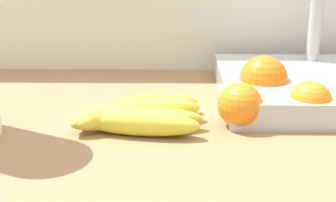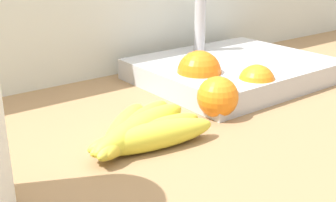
{
  "view_description": "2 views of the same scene",
  "coord_description": "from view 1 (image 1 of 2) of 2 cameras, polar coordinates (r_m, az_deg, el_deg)",
  "views": [
    {
      "loc": [
        0.01,
        -0.63,
        1.22
      ],
      "look_at": [
        0.01,
        0.04,
        0.99
      ],
      "focal_mm": 52.05,
      "sensor_mm": 36.0,
      "label": 1
    },
    {
      "loc": [
        -0.35,
        -0.43,
        1.21
      ],
      "look_at": [
        0.04,
        0.08,
        0.98
      ],
      "focal_mm": 46.68,
      "sensor_mm": 36.0,
      "label": 2
    }
  ],
  "objects": [
    {
      "name": "banana_bunch",
      "position": [
        0.71,
        -3.83,
        -1.71
      ],
      "size": [
        0.2,
        0.15,
        0.04
      ],
      "color": "gold",
      "rests_on": "counter"
    },
    {
      "name": "orange_back_right",
      "position": [
        0.75,
        16.29,
        -0.2
      ],
      "size": [
        0.07,
        0.07,
        0.07
      ],
      "primitive_type": "sphere",
      "color": "orange",
      "rests_on": "counter"
    },
    {
      "name": "wall_back",
      "position": [
        1.16,
        -0.03,
        -10.31
      ],
      "size": [
        2.3,
        0.06,
        1.3
      ],
      "primitive_type": "cube",
      "color": "silver",
      "rests_on": "ground"
    },
    {
      "name": "sink_basin",
      "position": [
        0.87,
        18.07,
        1.69
      ],
      "size": [
        0.36,
        0.3,
        0.19
      ],
      "color": "#B7BABF",
      "rests_on": "counter"
    },
    {
      "name": "orange_center",
      "position": [
        0.82,
        11.1,
        2.43
      ],
      "size": [
        0.08,
        0.08,
        0.08
      ],
      "primitive_type": "sphere",
      "color": "orange",
      "rests_on": "counter"
    },
    {
      "name": "orange_right",
      "position": [
        0.72,
        8.43,
        -0.48
      ],
      "size": [
        0.07,
        0.07,
        0.07
      ],
      "primitive_type": "sphere",
      "color": "orange",
      "rests_on": "counter"
    }
  ]
}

